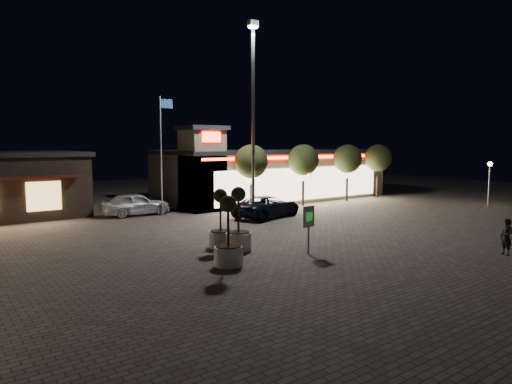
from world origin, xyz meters
TOP-DOWN VIEW (x-y plane):
  - ground at (0.00, 0.00)m, footprint 90.00×90.00m
  - retail_building at (9.51, 15.82)m, footprint 20.40×8.40m
  - floodlight_pole at (2.00, 8.00)m, footprint 0.60×0.40m
  - flagpole at (-1.90, 13.00)m, footprint 0.95×0.10m
  - lamp_post_east at (20.00, 2.00)m, footprint 0.36×0.36m
  - string_tree_a at (4.00, 11.00)m, footprint 2.42×2.42m
  - string_tree_b at (9.00, 11.00)m, footprint 2.42×2.42m
  - string_tree_c at (14.00, 11.00)m, footprint 2.42×2.42m
  - string_tree_d at (18.00, 11.00)m, footprint 2.42×2.42m
  - pickup_truck at (3.27, 8.18)m, footprint 5.59×3.55m
  - white_sedan at (-3.47, 14.00)m, footprint 4.58×1.95m
  - pedestrian at (5.31, -6.22)m, footprint 0.55×0.68m
  - planter_left at (-3.50, 1.55)m, footprint 1.18×1.18m
  - planter_mid at (-5.37, -0.49)m, footprint 1.15×1.15m
  - planter_right at (-3.92, 2.43)m, footprint 1.13×1.13m
  - valet_sign at (-1.52, -0.99)m, footprint 0.70×0.15m

SIDE VIEW (x-z plane):
  - ground at x=0.00m, z-range 0.00..0.00m
  - pickup_truck at x=3.27m, z-range 0.00..1.44m
  - white_sedan at x=-3.47m, z-range 0.00..1.54m
  - pedestrian at x=5.31m, z-range 0.00..1.60m
  - planter_right at x=-3.92m, z-range -0.53..2.24m
  - planter_mid at x=-5.37m, z-range -0.54..2.28m
  - planter_left at x=-3.50m, z-range -0.55..2.34m
  - valet_sign at x=-1.52m, z-range 0.43..2.56m
  - retail_building at x=9.51m, z-range -0.84..5.26m
  - lamp_post_east at x=20.00m, z-range 0.72..4.20m
  - string_tree_a at x=4.00m, z-range 1.17..5.95m
  - string_tree_b at x=9.00m, z-range 1.17..5.95m
  - string_tree_c at x=14.00m, z-range 1.17..5.95m
  - string_tree_d at x=18.00m, z-range 1.17..5.95m
  - flagpole at x=-1.90m, z-range 0.74..8.74m
  - floodlight_pole at x=2.00m, z-range 0.83..13.21m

